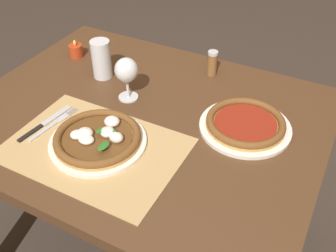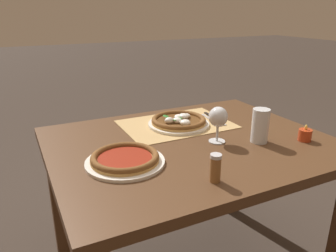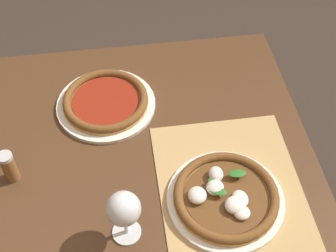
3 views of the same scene
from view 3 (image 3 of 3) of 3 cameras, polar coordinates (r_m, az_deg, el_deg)
name	(u,v)px [view 3 (image 3 of 3)]	position (r m, az deg, el deg)	size (l,w,h in m)	color
dining_table	(150,218)	(1.29, -2.23, -11.12)	(1.18, 0.93, 0.74)	#4C301C
paper_placemat	(233,200)	(1.20, 7.98, -8.89)	(0.52, 0.36, 0.00)	tan
pizza_near	(226,197)	(1.18, 7.04, -8.59)	(0.29, 0.29, 0.05)	silver
pizza_far	(106,102)	(1.39, -7.59, 2.94)	(0.29, 0.29, 0.04)	silver
wine_glass	(124,210)	(1.06, -5.43, -10.20)	(0.08, 0.08, 0.16)	silver
pepper_shaker	(9,167)	(1.26, -18.81, -4.74)	(0.04, 0.04, 0.10)	brown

